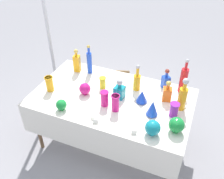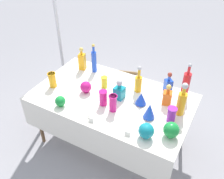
{
  "view_description": "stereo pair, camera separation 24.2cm",
  "coord_description": "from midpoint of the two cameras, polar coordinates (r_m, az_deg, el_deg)",
  "views": [
    {
      "loc": [
        0.85,
        -2.03,
        2.52
      ],
      "look_at": [
        0.0,
        0.0,
        0.86
      ],
      "focal_mm": 40.0,
      "sensor_mm": 36.0,
      "label": 1
    },
    {
      "loc": [
        1.06,
        -1.93,
        2.52
      ],
      "look_at": [
        0.0,
        0.0,
        0.86
      ],
      "focal_mm": 40.0,
      "sensor_mm": 36.0,
      "label": 2
    }
  ],
  "objects": [
    {
      "name": "round_bowl_2",
      "position": [
        2.41,
        16.25,
        -8.96
      ],
      "size": [
        0.15,
        0.15,
        0.16
      ],
      "color": "#198C38",
      "rests_on": "display_table"
    },
    {
      "name": "square_decanter_3",
      "position": [
        2.74,
        4.21,
        -0.4
      ],
      "size": [
        0.11,
        0.11,
        0.24
      ],
      "color": "teal",
      "rests_on": "display_table"
    },
    {
      "name": "tall_bottle_2",
      "position": [
        2.86,
        8.47,
        1.54
      ],
      "size": [
        0.08,
        0.08,
        0.33
      ],
      "color": "orange",
      "rests_on": "display_table"
    },
    {
      "name": "square_decanter_0",
      "position": [
        2.95,
        15.07,
        1.2
      ],
      "size": [
        0.11,
        0.11,
        0.25
      ],
      "color": "blue",
      "rests_on": "display_table"
    },
    {
      "name": "fluted_vase_0",
      "position": [
        2.54,
        11.29,
        -4.91
      ],
      "size": [
        0.12,
        0.12,
        0.18
      ],
      "color": "blue",
      "rests_on": "display_table"
    },
    {
      "name": "slender_vase_2",
      "position": [
        2.65,
        0.58,
        -1.95
      ],
      "size": [
        0.09,
        0.09,
        0.18
      ],
      "color": "#C61972",
      "rests_on": "display_table"
    },
    {
      "name": "round_bowl_0",
      "position": [
        2.84,
        -3.6,
        0.5
      ],
      "size": [
        0.13,
        0.13,
        0.14
      ],
      "color": "#C61972",
      "rests_on": "display_table"
    },
    {
      "name": "tall_bottle_0",
      "position": [
        2.88,
        18.88,
        1.12
      ],
      "size": [
        0.08,
        0.08,
        0.42
      ],
      "color": "red",
      "rests_on": "display_table"
    },
    {
      "name": "slender_vase_4",
      "position": [
        2.91,
        0.6,
        1.71
      ],
      "size": [
        0.08,
        0.08,
        0.14
      ],
      "color": "yellow",
      "rests_on": "display_table"
    },
    {
      "name": "round_bowl_3",
      "position": [
        2.68,
        -9.24,
        -2.74
      ],
      "size": [
        0.11,
        0.11,
        0.12
      ],
      "color": "#198C38",
      "rests_on": "display_table"
    },
    {
      "name": "cardboard_box_behind_left",
      "position": [
        4.0,
        3.7,
        0.7
      ],
      "size": [
        0.57,
        0.56,
        0.4
      ],
      "color": "tan",
      "rests_on": "ground"
    },
    {
      "name": "slender_vase_1",
      "position": [
        2.97,
        -11.25,
        2.18
      ],
      "size": [
        0.1,
        0.1,
        0.18
      ],
      "color": "orange",
      "rests_on": "display_table"
    },
    {
      "name": "slender_vase_3",
      "position": [
        2.57,
        2.93,
        -3.11
      ],
      "size": [
        0.09,
        0.09,
        0.19
      ],
      "color": "#C61972",
      "rests_on": "display_table"
    },
    {
      "name": "price_tag_right",
      "position": [
        2.5,
        -2.06,
        -7.12
      ],
      "size": [
        0.06,
        0.02,
        0.05
      ],
      "primitive_type": "cube",
      "rotation": [
        -0.21,
        0.0,
        0.16
      ],
      "color": "white",
      "rests_on": "display_table"
    },
    {
      "name": "price_tag_left",
      "position": [
        2.53,
        -2.44,
        -6.48
      ],
      "size": [
        0.06,
        0.03,
        0.03
      ],
      "primitive_type": "cube",
      "rotation": [
        -0.21,
        0.0,
        -0.28
      ],
      "color": "white",
      "rests_on": "display_table"
    },
    {
      "name": "tall_bottle_3",
      "position": [
        2.63,
        18.23,
        -2.7
      ],
      "size": [
        0.09,
        0.09,
        0.38
      ],
      "color": "orange",
      "rests_on": "display_table"
    },
    {
      "name": "tall_bottle_1",
      "position": [
        3.16,
        -1.94,
        6.57
      ],
      "size": [
        0.06,
        0.06,
        0.39
      ],
      "color": "blue",
      "rests_on": "display_table"
    },
    {
      "name": "canopy_pole",
      "position": [
        3.74,
        -10.16,
        11.83
      ],
      "size": [
        0.18,
        0.18,
        2.44
      ],
      "color": "silver",
      "rests_on": "ground"
    },
    {
      "name": "slender_vase_0",
      "position": [
        2.57,
        16.14,
        -5.48
      ],
      "size": [
        0.1,
        0.1,
        0.16
      ],
      "color": "purple",
      "rests_on": "display_table"
    },
    {
      "name": "fluted_vase_1",
      "position": [
        2.7,
        9.21,
        -2.11
      ],
      "size": [
        0.12,
        0.12,
        0.15
      ],
      "color": "blue",
      "rests_on": "display_table"
    },
    {
      "name": "square_decanter_1",
      "position": [
        2.75,
        15.01,
        -1.64
      ],
      "size": [
        0.11,
        0.11,
        0.25
      ],
      "color": "orange",
      "rests_on": "display_table"
    },
    {
      "name": "square_decanter_2",
      "position": [
        3.23,
        -4.71,
        6.61
      ],
      "size": [
        0.09,
        0.09,
        0.31
      ],
      "color": "orange",
      "rests_on": "display_table"
    },
    {
      "name": "round_bowl_1",
      "position": [
        2.35,
        10.8,
        -9.37
      ],
      "size": [
        0.15,
        0.15,
        0.16
      ],
      "color": "teal",
      "rests_on": "display_table"
    },
    {
      "name": "display_table",
      "position": [
        2.82,
        2.03,
        -3.17
      ],
      "size": [
        1.78,
        1.05,
        0.76
      ],
      "color": "white",
      "rests_on": "ground"
    },
    {
      "name": "price_tag_center",
      "position": [
        2.38,
        6.51,
        -10.17
      ],
      "size": [
        0.06,
        0.03,
        0.04
      ],
      "primitive_type": "cube",
      "rotation": [
        -0.21,
        0.0,
        0.25
      ],
      "color": "white",
      "rests_on": "display_table"
    },
    {
      "name": "ground_plane",
      "position": [
        3.34,
        2.12,
        -11.92
      ],
      "size": [
        40.0,
        40.0,
        0.0
      ],
      "primitive_type": "plane",
      "color": "gray"
    }
  ]
}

